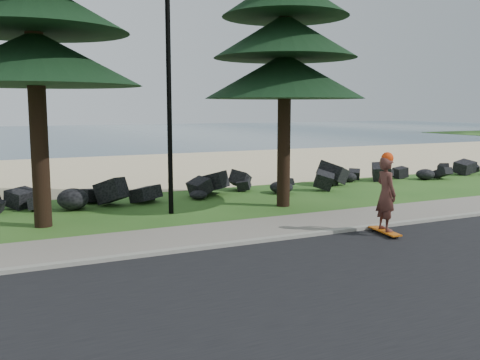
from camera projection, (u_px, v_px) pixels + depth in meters
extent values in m
plane|color=#28581B|center=(214.00, 238.00, 12.56)|extent=(160.00, 160.00, 0.00)
cube|color=black|center=(324.00, 299.00, 8.54)|extent=(160.00, 7.00, 0.02)
cube|color=gray|center=(230.00, 244.00, 11.75)|extent=(160.00, 0.20, 0.10)
cube|color=gray|center=(211.00, 234.00, 12.73)|extent=(160.00, 2.00, 0.08)
cube|color=beige|center=(96.00, 171.00, 25.51)|extent=(160.00, 15.00, 0.01)
cube|color=#355366|center=(32.00, 135.00, 58.11)|extent=(160.00, 58.00, 0.01)
cylinder|color=black|center=(285.00, 6.00, 15.74)|extent=(0.40, 0.40, 12.00)
cylinder|color=black|center=(169.00, 72.00, 14.87)|extent=(0.14, 0.14, 8.00)
cube|color=#BF560B|center=(385.00, 231.00, 12.77)|extent=(0.40, 1.09, 0.04)
imported|color=#502A24|center=(386.00, 194.00, 12.65)|extent=(0.51, 0.70, 1.77)
sphere|color=red|center=(387.00, 158.00, 12.53)|extent=(0.28, 0.28, 0.28)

